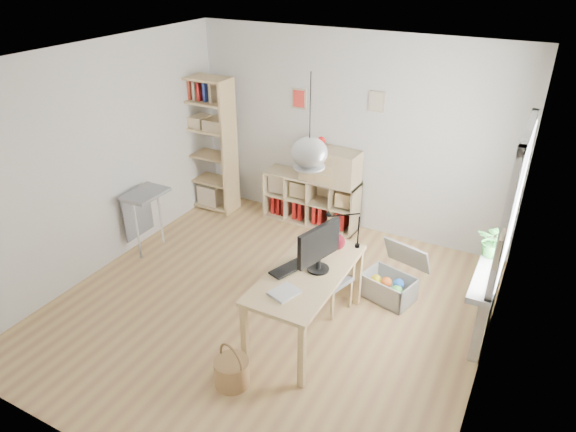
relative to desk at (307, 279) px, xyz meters
The scene contains 20 objects.
ground 0.87m from the desk, 164.74° to the left, with size 4.50×4.50×0.00m, color tan.
room_shell 1.34m from the desk, 164.74° to the left, with size 4.50×4.50×4.50m.
window_unit 2.04m from the desk, 24.12° to the left, with size 0.07×1.16×1.46m.
radiator 1.82m from the desk, 24.58° to the left, with size 0.10×0.80×0.80m, color silver.
windowsill 1.77m from the desk, 25.25° to the left, with size 0.22×1.20×0.06m, color silver.
desk is the anchor object (origin of this frame).
cube_shelf 2.48m from the desk, 114.61° to the left, with size 1.40×0.38×0.72m.
tall_bookshelf 3.27m from the desk, 142.99° to the left, with size 0.80×0.38×2.00m.
side_table 2.64m from the desk, 169.06° to the left, with size 0.40×0.55×0.85m.
chair 0.59m from the desk, 81.82° to the left, with size 0.45×0.45×0.75m.
wicker_basket 1.13m from the desk, 106.02° to the right, with size 0.32×0.32×0.45m.
storage_chest 1.27m from the desk, 59.46° to the left, with size 0.70×0.76×0.60m.
monitor 0.38m from the desk, 46.33° to the left, with size 0.22×0.55×0.49m.
keyboard 0.21m from the desk, 167.37° to the right, with size 0.16×0.42×0.02m, color black.
task_lamp 0.72m from the desk, 81.71° to the left, with size 0.37×0.14×0.39m.
yarn_ball 0.57m from the desk, 80.27° to the left, with size 0.17×0.17×0.17m, color #43090F.
paper_tray 0.44m from the desk, 93.17° to the right, with size 0.21×0.26×0.03m, color silver.
drawer_chest 2.32m from the desk, 108.18° to the left, with size 0.80×0.36×0.46m, color tan.
red_vase 2.43m from the desk, 111.65° to the left, with size 0.13×0.13×0.16m, color #A00F0D.
potted_plant 1.88m from the desk, 31.77° to the left, with size 0.31×0.27×0.35m, color #235E23.
Camera 1 is at (2.36, -3.96, 3.61)m, focal length 32.00 mm.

